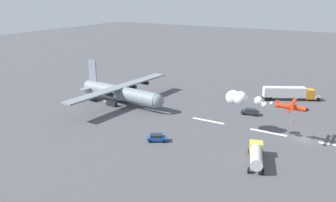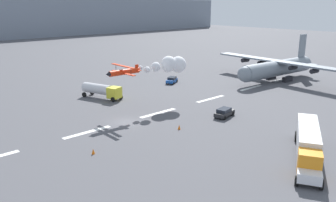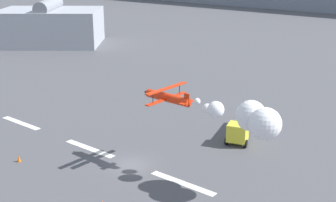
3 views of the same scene
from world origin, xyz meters
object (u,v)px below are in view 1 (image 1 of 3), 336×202
stunt_biplane_red (244,99)px  semi_truck_orange (289,93)px  airport_staff_sedan (157,137)px  followme_car_yellow (250,111)px  cargo_transport_plane (123,93)px  fuel_tanker_truck (256,154)px  traffic_cone_far (291,121)px

stunt_biplane_red → semi_truck_orange: 30.78m
stunt_biplane_red → airport_staff_sedan: size_ratio=3.98×
semi_truck_orange → airport_staff_sedan: 46.46m
followme_car_yellow → airport_staff_sedan: bearing=65.6°
cargo_transport_plane → stunt_biplane_red: (-34.02, 2.72, 4.28)m
stunt_biplane_red → airport_staff_sedan: 20.00m
stunt_biplane_red → fuel_tanker_truck: 15.38m
cargo_transport_plane → airport_staff_sedan: cargo_transport_plane is taller
cargo_transport_plane → stunt_biplane_red: bearing=175.4°
followme_car_yellow → traffic_cone_far: followme_car_yellow is taller
semi_truck_orange → airport_staff_sedan: bearing=68.3°
fuel_tanker_truck → traffic_cone_far: fuel_tanker_truck is taller
semi_truck_orange → airport_staff_sedan: semi_truck_orange is taller
followme_car_yellow → airport_staff_sedan: same height
semi_truck_orange → followme_car_yellow: size_ratio=3.27×
semi_truck_orange → fuel_tanker_truck: bearing=94.3°
followme_car_yellow → traffic_cone_far: size_ratio=6.13×
cargo_transport_plane → followme_car_yellow: 33.61m
cargo_transport_plane → traffic_cone_far: (-42.18, -8.89, -2.98)m
traffic_cone_far → semi_truck_orange: bearing=-76.4°
stunt_biplane_red → fuel_tanker_truck: (-6.87, 12.44, -5.89)m
followme_car_yellow → airport_staff_sedan: (11.56, 25.50, -0.00)m
followme_car_yellow → traffic_cone_far: bearing=175.4°
followme_car_yellow → airport_staff_sedan: 28.00m
stunt_biplane_red → followme_car_yellow: bearing=-81.2°
stunt_biplane_red → semi_truck_orange: bearing=-97.0°
cargo_transport_plane → followme_car_yellow: size_ratio=8.03×
stunt_biplane_red → fuel_tanker_truck: stunt_biplane_red is taller
stunt_biplane_red → airport_staff_sedan: bearing=44.1°
cargo_transport_plane → fuel_tanker_truck: size_ratio=3.97×
semi_truck_orange → followme_car_yellow: (5.62, 17.64, -1.33)m
cargo_transport_plane → traffic_cone_far: cargo_transport_plane is taller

